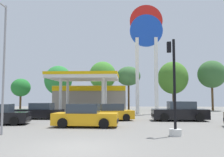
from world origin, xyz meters
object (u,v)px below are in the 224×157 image
car_5 (41,112)px  car_2 (180,112)px  traffic_signal_0 (174,104)px  tree_2 (103,76)px  tree_5 (212,74)px  car_0 (110,113)px  tree_3 (129,76)px  tree_4 (173,78)px  station_pole_sign (146,44)px  corner_streetlamp (2,55)px  tree_0 (21,88)px  car_4 (85,116)px  tree_1 (58,80)px

car_5 → car_2: bearing=-4.5°
car_2 → traffic_signal_0: (-2.10, -8.35, 0.88)m
traffic_signal_0 → tree_2: bearing=103.5°
car_5 → traffic_signal_0: (10.36, -9.33, 0.96)m
tree_2 → tree_5: 16.96m
car_5 → traffic_signal_0: size_ratio=0.82×
car_0 → traffic_signal_0: size_ratio=0.86×
traffic_signal_0 → tree_3: tree_3 is taller
car_0 → tree_4: size_ratio=0.57×
tree_4 → traffic_signal_0: bearing=-100.9°
car_5 → tree_5: size_ratio=0.54×
station_pole_sign → corner_streetlamp: 19.72m
tree_3 → car_2: bearing=-76.5°
tree_0 → tree_5: tree_5 is taller
tree_2 → tree_4: bearing=0.8°
car_4 → tree_5: (15.98, 21.60, 4.85)m
tree_3 → station_pole_sign: bearing=-77.0°
station_pole_sign → tree_0: 23.27m
tree_0 → tree_3: size_ratio=0.75×
station_pole_sign → traffic_signal_0: bearing=-90.2°
station_pole_sign → tree_2: 11.47m
tree_0 → tree_2: 14.15m
car_0 → car_4: car_4 is taller
tree_0 → corner_streetlamp: (11.10, -27.38, 0.55)m
traffic_signal_0 → tree_4: 26.58m
station_pole_sign → tree_4: (4.93, 9.28, -3.46)m
tree_3 → tree_5: (12.80, -0.43, 0.19)m
car_4 → car_5: (-5.14, 5.76, -0.03)m
car_2 → traffic_signal_0: traffic_signal_0 is taller
car_4 → station_pole_sign: bearing=68.0°
car_2 → tree_0: size_ratio=0.89×
station_pole_sign → tree_1: size_ratio=1.81×
tree_3 → tree_4: size_ratio=0.90×
car_5 → tree_5: (21.13, 15.84, 4.89)m
car_0 → tree_0: (-16.28, 18.96, 3.00)m
car_2 → car_5: bearing=175.5°
car_4 → corner_streetlamp: (-3.84, -3.92, 3.50)m
tree_1 → tree_2: tree_2 is taller
tree_0 → corner_streetlamp: size_ratio=0.74×
car_2 → corner_streetlamp: (-11.16, -8.70, 3.46)m
tree_5 → car_4: bearing=-126.5°
traffic_signal_0 → tree_3: bearing=94.5°
station_pole_sign → car_5: size_ratio=3.24×
corner_streetlamp → car_2: bearing=37.9°
car_2 → car_4: size_ratio=1.05×
car_4 → tree_0: tree_0 is taller
station_pole_sign → tree_2: station_pole_sign is taller
tree_0 → tree_4: (25.13, -1.16, 1.45)m
car_4 → tree_5: bearing=53.5°
car_4 → tree_1: size_ratio=0.59×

